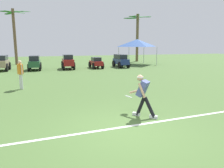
% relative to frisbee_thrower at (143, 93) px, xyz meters
% --- Properties ---
extents(ground_plane, '(80.00, 80.00, 0.00)m').
position_rel_frisbee_thrower_xyz_m(ground_plane, '(-0.93, -0.97, -0.80)').
color(ground_plane, '#486832').
extents(field_line_paint, '(20.36, 1.70, 0.01)m').
position_rel_frisbee_thrower_xyz_m(field_line_paint, '(-0.93, -0.72, -0.79)').
color(field_line_paint, white).
rests_on(field_line_paint, ground_plane).
extents(frisbee_thrower, '(0.67, 1.00, 1.42)m').
position_rel_frisbee_thrower_xyz_m(frisbee_thrower, '(0.00, 0.00, 0.00)').
color(frisbee_thrower, black).
rests_on(frisbee_thrower, ground_plane).
extents(frisbee_in_flight, '(0.29, 0.30, 0.12)m').
position_rel_frisbee_thrower_xyz_m(frisbee_in_flight, '(-0.27, 0.59, -0.23)').
color(frisbee_in_flight, white).
extents(teammate_near_sideline, '(0.33, 0.47, 1.56)m').
position_rel_frisbee_thrower_xyz_m(teammate_near_sideline, '(-4.33, 6.11, 0.14)').
color(teammate_near_sideline, silver).
rests_on(teammate_near_sideline, ground_plane).
extents(parked_car_slot_a, '(1.19, 2.36, 1.40)m').
position_rel_frisbee_thrower_xyz_m(parked_car_slot_a, '(-6.77, 15.56, -0.05)').
color(parked_car_slot_a, '#998466').
rests_on(parked_car_slot_a, ground_plane).
extents(parked_car_slot_b, '(1.19, 2.42, 1.34)m').
position_rel_frisbee_thrower_xyz_m(parked_car_slot_b, '(-3.94, 15.27, -0.08)').
color(parked_car_slot_b, '#235133').
rests_on(parked_car_slot_b, ground_plane).
extents(parked_car_slot_c, '(1.19, 2.36, 1.40)m').
position_rel_frisbee_thrower_xyz_m(parked_car_slot_c, '(-0.86, 15.23, -0.05)').
color(parked_car_slot_c, maroon).
rests_on(parked_car_slot_c, ground_plane).
extents(parked_car_slot_d, '(1.17, 2.24, 1.10)m').
position_rel_frisbee_thrower_xyz_m(parked_car_slot_d, '(1.94, 15.13, -0.23)').
color(parked_car_slot_d, maroon).
rests_on(parked_car_slot_d, ground_plane).
extents(parked_car_slot_e, '(1.24, 2.44, 1.34)m').
position_rel_frisbee_thrower_xyz_m(parked_car_slot_e, '(4.61, 15.20, -0.08)').
color(parked_car_slot_e, navy).
rests_on(parked_car_slot_e, ground_plane).
extents(palm_tree_right_of_centre, '(3.41, 3.47, 6.39)m').
position_rel_frisbee_thrower_xyz_m(palm_tree_right_of_centre, '(-6.16, 21.69, 3.07)').
color(palm_tree_right_of_centre, brown).
rests_on(palm_tree_right_of_centre, ground_plane).
extents(palm_tree_far_right, '(3.87, 3.19, 6.43)m').
position_rel_frisbee_thrower_xyz_m(palm_tree_far_right, '(9.44, 21.96, 3.03)').
color(palm_tree_far_right, brown).
rests_on(palm_tree_far_right, ground_plane).
extents(event_tent, '(3.59, 3.59, 2.97)m').
position_rel_frisbee_thrower_xyz_m(event_tent, '(7.56, 17.72, 1.73)').
color(event_tent, '#B2B5BA').
rests_on(event_tent, ground_plane).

